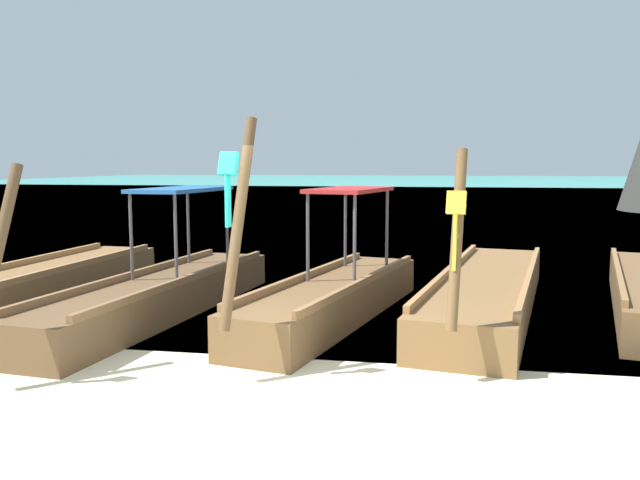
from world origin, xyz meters
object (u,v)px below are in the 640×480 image
(longtail_boat_blue_ribbon, at_px, (27,288))
(longtail_boat_yellow_ribbon, at_px, (488,292))
(longtail_boat_turquoise_ribbon, at_px, (334,295))
(longtail_boat_green_ribbon, at_px, (160,293))

(longtail_boat_blue_ribbon, relative_size, longtail_boat_yellow_ribbon, 1.01)
(longtail_boat_blue_ribbon, xyz_separation_m, longtail_boat_yellow_ribbon, (7.36, 0.97, -0.00))
(longtail_boat_blue_ribbon, bearing_deg, longtail_boat_turquoise_ribbon, -0.32)
(longtail_boat_green_ribbon, distance_m, longtail_boat_yellow_ribbon, 5.10)
(longtail_boat_green_ribbon, bearing_deg, longtail_boat_yellow_ribbon, 13.69)
(longtail_boat_turquoise_ribbon, distance_m, longtail_boat_yellow_ribbon, 2.51)
(longtail_boat_green_ribbon, xyz_separation_m, longtail_boat_yellow_ribbon, (4.95, 1.21, -0.05))
(longtail_boat_blue_ribbon, xyz_separation_m, longtail_boat_turquoise_ribbon, (5.06, -0.03, 0.06))
(longtail_boat_yellow_ribbon, bearing_deg, longtail_boat_blue_ribbon, -172.52)
(longtail_boat_blue_ribbon, height_order, longtail_boat_turquoise_ribbon, longtail_boat_turquoise_ribbon)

